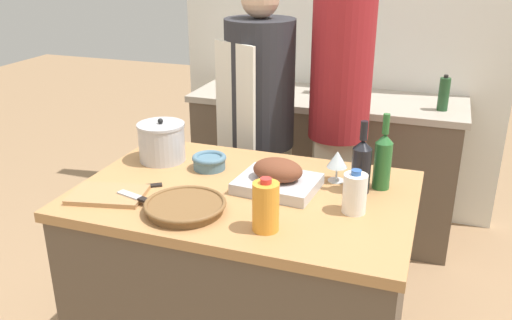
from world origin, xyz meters
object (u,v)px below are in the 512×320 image
(wine_bottle_green, at_px, (361,165))
(stand_mixer, at_px, (339,75))
(person_cook_aproned, at_px, (259,124))
(roasting_pan, at_px, (278,178))
(person_cook_guest, at_px, (339,109))
(juice_jug, at_px, (266,206))
(wicker_basket, at_px, (185,206))
(knife_chef, at_px, (135,188))
(stock_pot, at_px, (162,142))
(condiment_bottle_short, at_px, (444,94))
(cutting_board, at_px, (108,195))
(milk_jug, at_px, (355,193))
(condiment_bottle_tall, at_px, (346,91))
(wine_glass_left, at_px, (337,160))
(knife_paring, at_px, (137,197))
(wine_bottle_dark, at_px, (383,159))
(mixing_bowl, at_px, (209,161))

(wine_bottle_green, relative_size, stand_mixer, 0.97)
(person_cook_aproned, bearing_deg, roasting_pan, -38.52)
(person_cook_guest, bearing_deg, juice_jug, -107.58)
(wicker_basket, bearing_deg, knife_chef, 157.13)
(stock_pot, xyz_separation_m, condiment_bottle_short, (1.16, 1.23, 0.02))
(knife_chef, bearing_deg, cutting_board, -118.53)
(knife_chef, bearing_deg, condiment_bottle_short, 53.95)
(milk_jug, bearing_deg, condiment_bottle_tall, 101.86)
(wine_glass_left, bearing_deg, wine_bottle_green, -32.98)
(juice_jug, height_order, person_cook_aproned, person_cook_aproned)
(knife_paring, bearing_deg, cutting_board, 177.87)
(roasting_pan, distance_m, cutting_board, 0.66)
(cutting_board, distance_m, wine_bottle_dark, 1.07)
(stock_pot, relative_size, juice_jug, 1.11)
(roasting_pan, relative_size, milk_jug, 1.99)
(mixing_bowl, relative_size, knife_paring, 0.85)
(stock_pot, distance_m, wine_glass_left, 0.78)
(wine_bottle_green, height_order, wine_glass_left, wine_bottle_green)
(stock_pot, relative_size, condiment_bottle_short, 1.01)
(wine_glass_left, xyz_separation_m, condiment_bottle_short, (0.38, 1.20, 0.01))
(knife_chef, bearing_deg, juice_jug, -13.77)
(wine_bottle_green, height_order, person_cook_guest, person_cook_guest)
(juice_jug, height_order, stand_mixer, stand_mixer)
(wine_bottle_green, height_order, stand_mixer, stand_mixer)
(mixing_bowl, height_order, person_cook_aproned, person_cook_aproned)
(juice_jug, xyz_separation_m, milk_jug, (0.26, 0.23, -0.01))
(wine_glass_left, xyz_separation_m, stand_mixer, (-0.27, 1.36, 0.04))
(stock_pot, height_order, wine_bottle_dark, wine_bottle_dark)
(condiment_bottle_tall, bearing_deg, condiment_bottle_short, 7.48)
(condiment_bottle_tall, bearing_deg, wine_glass_left, -81.21)
(wine_glass_left, bearing_deg, person_cook_guest, 100.64)
(cutting_board, relative_size, wine_bottle_dark, 1.02)
(juice_jug, distance_m, person_cook_aproned, 1.14)
(wicker_basket, relative_size, juice_jug, 1.57)
(wine_glass_left, relative_size, stand_mixer, 0.44)
(stock_pot, relative_size, person_cook_guest, 0.12)
(person_cook_guest, bearing_deg, condiment_bottle_tall, 79.92)
(cutting_board, distance_m, person_cook_guest, 1.28)
(stock_pot, distance_m, stand_mixer, 1.48)
(wine_bottle_dark, xyz_separation_m, person_cook_guest, (-0.30, 0.65, -0.00))
(mixing_bowl, xyz_separation_m, wine_bottle_dark, (0.72, 0.04, 0.09))
(wine_bottle_green, relative_size, condiment_bottle_tall, 1.56)
(wicker_basket, distance_m, condiment_bottle_short, 1.85)
(wicker_basket, height_order, stock_pot, stock_pot)
(juice_jug, bearing_deg, condiment_bottle_short, 72.75)
(juice_jug, relative_size, person_cook_aproned, 0.11)
(wine_bottle_green, distance_m, person_cook_guest, 0.75)
(wicker_basket, relative_size, wine_glass_left, 2.29)
(juice_jug, distance_m, condiment_bottle_short, 1.76)
(roasting_pan, xyz_separation_m, knife_chef, (-0.54, -0.18, -0.05))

